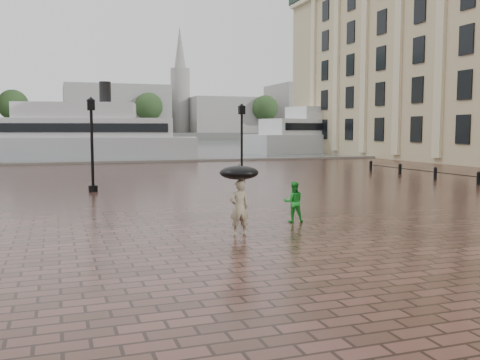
# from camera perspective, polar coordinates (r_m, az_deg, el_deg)

# --- Properties ---
(ground) EXTENTS (300.00, 300.00, 0.00)m
(ground) POSITION_cam_1_polar(r_m,az_deg,el_deg) (18.46, 5.73, -3.95)
(ground) COLOR #362018
(ground) RESTS_ON ground
(harbour_water) EXTENTS (240.00, 240.00, 0.00)m
(harbour_water) POSITION_cam_1_polar(r_m,az_deg,el_deg) (108.84, -15.05, 3.66)
(harbour_water) COLOR #41484F
(harbour_water) RESTS_ON ground
(quay_edge) EXTENTS (80.00, 0.60, 0.30)m
(quay_edge) POSITION_cam_1_polar(r_m,az_deg,el_deg) (49.22, -10.08, 1.85)
(quay_edge) COLOR slate
(quay_edge) RESTS_ON ground
(far_shore) EXTENTS (300.00, 60.00, 2.00)m
(far_shore) POSITION_cam_1_polar(r_m,az_deg,el_deg) (176.70, -16.63, 4.55)
(far_shore) COLOR #4C4C47
(far_shore) RESTS_ON ground
(distant_skyline) EXTENTS (102.50, 22.00, 33.00)m
(distant_skyline) POSITION_cam_1_polar(r_m,az_deg,el_deg) (175.74, -0.54, 7.53)
(distant_skyline) COLOR gray
(distant_skyline) RESTS_ON ground
(far_trees) EXTENTS (188.00, 8.00, 13.50)m
(far_trees) POSITION_cam_1_polar(r_m,az_deg,el_deg) (154.85, -16.35, 7.58)
(far_trees) COLOR #2D2119
(far_trees) RESTS_ON ground
(bollard_row) EXTENTS (0.22, 21.22, 0.73)m
(bollard_row) POSITION_cam_1_polar(r_m,az_deg,el_deg) (31.72, 24.10, 0.25)
(bollard_row) COLOR black
(bollard_row) RESTS_ON ground
(street_lamps) EXTENTS (15.44, 12.44, 4.40)m
(street_lamps) POSITION_cam_1_polar(r_m,az_deg,el_deg) (31.98, -14.33, 4.05)
(street_lamps) COLOR black
(street_lamps) RESTS_ON ground
(adult_pedestrian) EXTENTS (0.59, 0.39, 1.58)m
(adult_pedestrian) POSITION_cam_1_polar(r_m,az_deg,el_deg) (15.07, -0.10, -2.99)
(adult_pedestrian) COLOR gray
(adult_pedestrian) RESTS_ON ground
(child_pedestrian) EXTENTS (0.74, 0.64, 1.32)m
(child_pedestrian) POSITION_cam_1_polar(r_m,az_deg,el_deg) (17.36, 5.74, -2.34)
(child_pedestrian) COLOR green
(child_pedestrian) RESTS_ON ground
(ferry_near) EXTENTS (23.80, 10.17, 7.59)m
(ferry_near) POSITION_cam_1_polar(r_m,az_deg,el_deg) (54.31, -16.99, 4.43)
(ferry_near) COLOR silver
(ferry_near) RESTS_ON ground
(ferry_far) EXTENTS (25.13, 10.89, 8.02)m
(ferry_far) POSITION_cam_1_polar(r_m,az_deg,el_deg) (71.96, 9.67, 4.88)
(ferry_far) COLOR silver
(ferry_far) RESTS_ON ground
(umbrella) EXTENTS (1.10, 1.10, 1.11)m
(umbrella) POSITION_cam_1_polar(r_m,az_deg,el_deg) (14.96, -0.10, 0.78)
(umbrella) COLOR black
(umbrella) RESTS_ON ground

